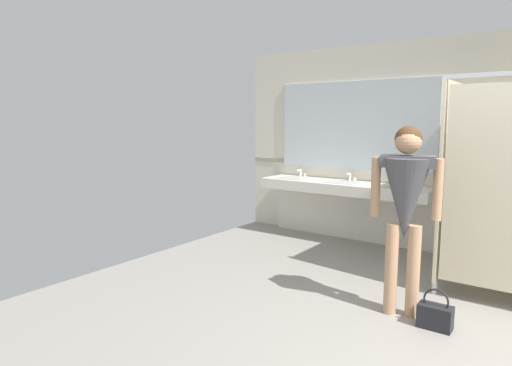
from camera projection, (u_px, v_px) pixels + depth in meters
The scene contains 5 objects.
vanity_counter at pixel (346, 197), 6.14m from camera, with size 2.38×0.56×0.95m.
mirror_panel at pixel (354, 126), 6.16m from camera, with size 2.28×0.02×1.23m, color silver.
person_standing at pixel (406, 198), 3.72m from camera, with size 0.55×0.49×1.63m.
handbag at pixel (435, 316), 3.58m from camera, with size 0.26×0.14×0.33m.
soap_dispenser at pixel (395, 178), 5.78m from camera, with size 0.07×0.07×0.21m.
Camera 1 is at (0.36, -3.18, 1.67)m, focal length 31.11 mm.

